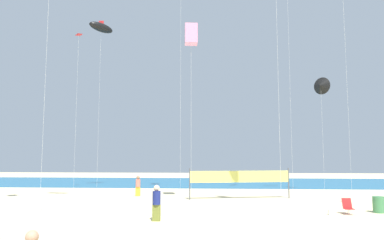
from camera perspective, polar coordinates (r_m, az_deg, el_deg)
ground_plane at (r=18.17m, az=0.40°, el=-16.14°), size 120.00×120.00×0.00m
ocean_band at (r=48.30m, az=2.79°, el=-9.79°), size 120.00×20.00×0.01m
beachgoer_navy_shirt at (r=18.97m, az=-5.63°, el=-12.72°), size 0.41×0.41×1.81m
beachgoer_coral_shirt at (r=31.30m, az=-8.53°, el=-10.15°), size 0.38×0.38×1.68m
folding_beach_chair at (r=22.98m, az=23.38°, el=-12.35°), size 0.52×0.65×0.89m
trash_barrel at (r=24.32m, az=27.38°, el=-11.78°), size 0.65×0.65×0.94m
volleyball_net at (r=29.03m, az=7.60°, el=-9.04°), size 7.92×1.76×2.40m
beach_handbag at (r=22.46m, az=21.24°, el=-13.41°), size 0.37×0.18×0.29m
kite_red_diamond at (r=38.52m, az=-17.49°, el=12.38°), size 0.67×0.65×15.62m
kite_black_inflatable at (r=40.84m, az=-14.16°, el=13.97°), size 2.61×2.64×17.77m
kite_pink_box at (r=27.48m, az=-0.14°, el=13.34°), size 1.01×1.01×13.04m
kite_black_delta at (r=36.76m, az=19.67°, el=5.14°), size 1.56×1.47×10.91m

